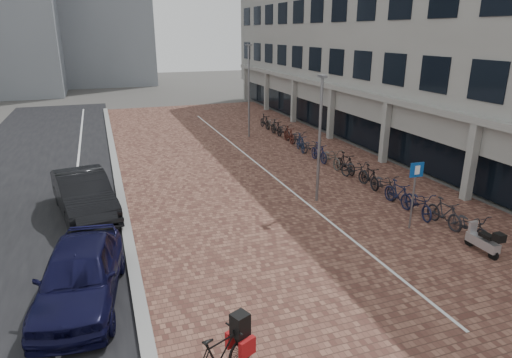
% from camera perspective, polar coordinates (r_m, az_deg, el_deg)
% --- Properties ---
extents(ground, '(140.00, 140.00, 0.00)m').
position_cam_1_polar(ground, '(13.05, 9.09, -13.45)').
color(ground, '#474442').
rests_on(ground, ground).
extents(plaza_brick, '(14.50, 42.00, 0.04)m').
position_cam_1_polar(plaza_brick, '(23.90, -0.29, 1.90)').
color(plaza_brick, brown).
rests_on(plaza_brick, ground).
extents(street_asphalt, '(8.00, 50.00, 0.03)m').
position_cam_1_polar(street_asphalt, '(22.94, -27.20, -0.96)').
color(street_asphalt, black).
rests_on(street_asphalt, ground).
extents(curb, '(0.35, 42.00, 0.14)m').
position_cam_1_polar(curb, '(22.67, -17.49, 0.24)').
color(curb, gray).
rests_on(curb, ground).
extents(lane_line, '(0.12, 44.00, 0.00)m').
position_cam_1_polar(lane_line, '(22.72, -22.25, -0.39)').
color(lane_line, white).
rests_on(lane_line, street_asphalt).
extents(parking_line, '(0.10, 30.00, 0.00)m').
position_cam_1_polar(parking_line, '(23.96, 0.16, 2.01)').
color(parking_line, white).
rests_on(parking_line, plaza_brick).
extents(office_building, '(8.40, 40.00, 15.00)m').
position_cam_1_polar(office_building, '(31.64, 17.45, 20.65)').
color(office_building, '#969691').
rests_on(office_building, ground).
extents(car_navy, '(2.61, 5.08, 1.66)m').
position_cam_1_polar(car_navy, '(12.68, -21.81, -11.35)').
color(car_navy, black).
rests_on(car_navy, ground).
extents(car_dark, '(2.73, 5.38, 1.69)m').
position_cam_1_polar(car_dark, '(18.45, -21.39, -1.81)').
color(car_dark, black).
rests_on(car_dark, ground).
extents(hero_bike, '(1.93, 1.23, 1.32)m').
position_cam_1_polar(hero_bike, '(9.71, -4.68, -21.83)').
color(hero_bike, black).
rests_on(hero_bike, ground).
extents(scooter_front, '(0.44, 1.39, 0.95)m').
position_cam_1_polar(scooter_front, '(16.12, 27.29, -7.02)').
color(scooter_front, '#B7B7BD').
rests_on(scooter_front, ground).
extents(parking_sign, '(0.53, 0.10, 2.54)m').
position_cam_1_polar(parking_sign, '(16.55, 19.83, -0.72)').
color(parking_sign, slate).
rests_on(parking_sign, ground).
extents(lamp_near, '(0.12, 0.12, 5.21)m').
position_cam_1_polar(lamp_near, '(18.18, 8.20, 4.81)').
color(lamp_near, gray).
rests_on(lamp_near, ground).
extents(lamp_far, '(0.12, 0.12, 6.02)m').
position_cam_1_polar(lamp_far, '(29.67, -0.94, 11.11)').
color(lamp_far, slate).
rests_on(lamp_far, ground).
extents(bike_row, '(1.24, 21.42, 1.05)m').
position_cam_1_polar(bike_row, '(24.07, 9.37, 3.04)').
color(bike_row, black).
rests_on(bike_row, ground).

